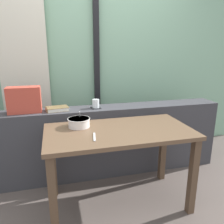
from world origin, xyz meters
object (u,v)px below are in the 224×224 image
breakfast_table (119,142)px  soup_bowl (79,123)px  coaster_square (96,108)px  closed_book (57,109)px  fork_utensil (94,137)px  juice_glass (96,104)px  throw_pillow (24,100)px

breakfast_table → soup_bowl: (-0.32, 0.16, 0.15)m
coaster_square → closed_book: bearing=179.8°
fork_utensil → coaster_square: bearing=87.6°
coaster_square → soup_bowl: size_ratio=0.50×
juice_glass → fork_utensil: bearing=-101.6°
juice_glass → fork_utensil: size_ratio=0.55×
coaster_square → closed_book: 0.41m
throw_pillow → soup_bowl: 0.65m
juice_glass → throw_pillow: bearing=179.1°
coaster_square → throw_pillow: size_ratio=0.31×
juice_glass → closed_book: (-0.41, 0.00, -0.03)m
breakfast_table → closed_book: (-0.50, 0.56, 0.19)m
breakfast_table → juice_glass: juice_glass is taller
throw_pillow → soup_bowl: size_ratio=1.61×
juice_glass → throw_pillow: 0.72m
coaster_square → soup_bowl: soup_bowl is taller
coaster_square → throw_pillow: (-0.72, 0.01, 0.13)m
throw_pillow → soup_bowl: (0.49, -0.41, -0.15)m
breakfast_table → soup_bowl: bearing=153.5°
throw_pillow → coaster_square: bearing=-0.9°
fork_utensil → throw_pillow: bearing=139.3°
coaster_square → juice_glass: (0.00, 0.00, 0.05)m
soup_bowl → breakfast_table: bearing=-26.5°
coaster_square → juice_glass: juice_glass is taller
breakfast_table → closed_book: size_ratio=5.22×
soup_bowl → fork_utensil: 0.29m
coaster_square → juice_glass: bearing=0.0°
throw_pillow → fork_utensil: 0.92m
fork_utensil → closed_book: bearing=120.8°
coaster_square → throw_pillow: 0.73m
juice_glass → throw_pillow: size_ratio=0.29×
coaster_square → fork_utensil: coaster_square is taller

